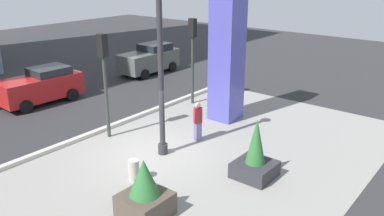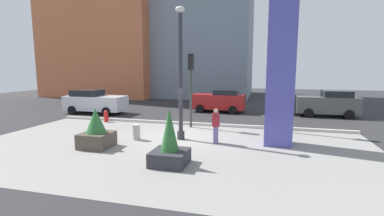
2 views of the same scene
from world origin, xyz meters
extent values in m
plane|color=#2D2D30|center=(0.00, 4.00, 0.00)|extent=(60.00, 60.00, 0.00)
cube|color=gray|center=(0.00, -2.00, 0.00)|extent=(18.00, 10.00, 0.02)
cube|color=#B7B2A8|center=(0.00, 3.12, 0.08)|extent=(18.00, 0.24, 0.16)
cylinder|color=#2D2D33|center=(0.20, -0.34, 0.20)|extent=(0.36, 0.36, 0.40)
cylinder|color=#2D2D33|center=(0.20, -0.34, 2.96)|extent=(0.20, 0.20, 5.92)
ellipsoid|color=silver|center=(0.20, -0.34, 6.10)|extent=(0.44, 0.44, 0.28)
cube|color=#4C4CAD|center=(4.71, -0.06, 3.19)|extent=(1.19, 1.19, 6.37)
cube|color=#4C4238|center=(-2.95, -2.60, 0.33)|extent=(1.28, 1.28, 0.66)
cylinder|color=#382819|center=(-2.95, -2.60, 0.64)|extent=(1.21, 1.21, 0.04)
cone|color=#2D6B33|center=(-2.95, -2.60, 1.20)|extent=(0.87, 0.87, 1.07)
cube|color=#2D2D33|center=(0.86, -3.88, 0.26)|extent=(1.28, 1.28, 0.53)
cylinder|color=#382819|center=(0.86, -3.88, 0.51)|extent=(1.21, 1.21, 0.04)
cone|color=#2D6B33|center=(0.86, -3.88, 1.30)|extent=(0.66, 0.66, 1.54)
cylinder|color=red|center=(-5.70, 2.65, 0.28)|extent=(0.26, 0.26, 0.55)
sphere|color=red|center=(-5.70, 2.65, 0.63)|extent=(0.24, 0.24, 0.24)
cylinder|color=red|center=(-5.53, 2.65, 0.30)|extent=(0.12, 0.10, 0.10)
cylinder|color=#B2ADA3|center=(-1.85, -0.96, 0.38)|extent=(0.36, 0.36, 0.75)
cylinder|color=#333833|center=(-0.03, 2.46, 1.67)|extent=(0.14, 0.14, 3.33)
cube|color=black|center=(-0.03, 2.46, 3.78)|extent=(0.28, 0.32, 0.90)
sphere|color=red|center=(-0.03, 2.63, 3.51)|extent=(0.18, 0.18, 0.18)
cylinder|color=#333833|center=(5.43, 2.46, 1.69)|extent=(0.14, 0.14, 3.38)
cube|color=black|center=(5.43, 2.46, 3.83)|extent=(0.28, 0.32, 0.90)
sphere|color=green|center=(5.43, 2.63, 3.56)|extent=(0.18, 0.18, 0.18)
cube|color=#565B56|center=(8.34, 8.46, 0.85)|extent=(4.11, 1.77, 1.15)
cube|color=#1E2328|center=(8.96, 8.46, 1.64)|extent=(1.85, 1.56, 0.44)
cylinder|color=black|center=(7.07, 7.58, 0.32)|extent=(0.64, 0.22, 0.64)
cylinder|color=black|center=(7.07, 9.34, 0.32)|extent=(0.64, 0.22, 0.64)
cylinder|color=black|center=(9.62, 7.58, 0.32)|extent=(0.64, 0.22, 0.64)
cylinder|color=black|center=(9.62, 9.35, 0.32)|extent=(0.64, 0.22, 0.64)
cube|color=silver|center=(-8.28, 5.49, 0.80)|extent=(4.56, 1.86, 1.05)
cube|color=#1E2328|center=(-8.96, 5.49, 1.55)|extent=(2.06, 1.62, 0.45)
cylinder|color=black|center=(-6.87, 6.41, 0.32)|extent=(0.64, 0.22, 0.64)
cylinder|color=black|center=(-6.86, 4.58, 0.32)|extent=(0.64, 0.22, 0.64)
cylinder|color=black|center=(-9.69, 6.40, 0.32)|extent=(0.64, 0.22, 0.64)
cylinder|color=black|center=(-9.69, 4.57, 0.32)|extent=(0.64, 0.22, 0.64)
cube|color=red|center=(0.59, 8.51, 0.83)|extent=(4.12, 1.91, 1.11)
cube|color=#1E2328|center=(1.20, 8.49, 1.58)|extent=(1.89, 1.61, 0.38)
cylinder|color=black|center=(-0.70, 7.69, 0.32)|extent=(0.65, 0.25, 0.64)
cylinder|color=black|center=(-0.63, 9.44, 0.32)|extent=(0.65, 0.25, 0.64)
cylinder|color=black|center=(1.81, 7.59, 0.32)|extent=(0.65, 0.25, 0.64)
cylinder|color=black|center=(1.88, 9.33, 0.32)|extent=(0.65, 0.25, 0.64)
cube|color=slate|center=(1.96, -0.61, 0.40)|extent=(0.29, 0.33, 0.80)
cylinder|color=maroon|center=(1.96, -0.61, 1.10)|extent=(0.46, 0.46, 0.60)
sphere|color=beige|center=(1.96, -0.61, 1.51)|extent=(0.22, 0.22, 0.22)
camera|label=1|loc=(-9.61, -9.67, 6.67)|focal=37.31mm
camera|label=2|loc=(4.10, -13.16, 3.51)|focal=26.43mm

